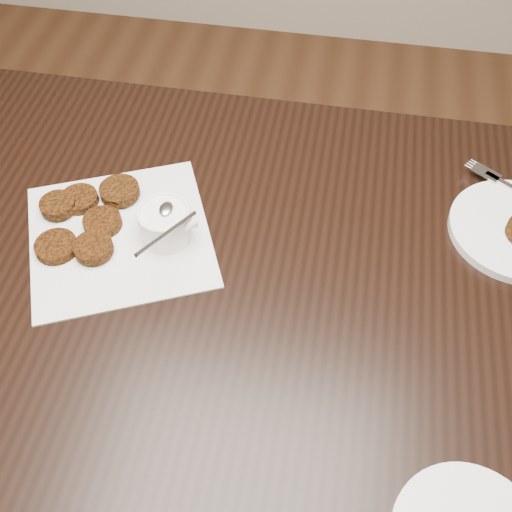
{
  "coord_description": "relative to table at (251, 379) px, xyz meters",
  "views": [
    {
      "loc": [
        0.15,
        -0.45,
        1.52
      ],
      "look_at": [
        0.05,
        0.11,
        0.8
      ],
      "focal_mm": 42.98,
      "sensor_mm": 36.0,
      "label": 1
    }
  ],
  "objects": [
    {
      "name": "floor",
      "position": [
        -0.04,
        -0.12,
        -0.38
      ],
      "size": [
        4.0,
        4.0,
        0.0
      ],
      "primitive_type": "plane",
      "color": "brown",
      "rests_on": "ground"
    },
    {
      "name": "table",
      "position": [
        0.0,
        0.0,
        0.0
      ],
      "size": [
        1.34,
        0.86,
        0.75
      ],
      "primitive_type": "cube",
      "color": "black",
      "rests_on": "floor"
    },
    {
      "name": "napkin",
      "position": [
        -0.22,
        0.03,
        0.38
      ],
      "size": [
        0.38,
        0.38,
        0.0
      ],
      "primitive_type": "cube",
      "rotation": [
        0.0,
        0.0,
        0.42
      ],
      "color": "white",
      "rests_on": "table"
    },
    {
      "name": "sauce_ramekin",
      "position": [
        -0.14,
        0.04,
        0.44
      ],
      "size": [
        0.12,
        0.12,
        0.12
      ],
      "primitive_type": null,
      "rotation": [
        0.0,
        0.0,
        0.09
      ],
      "color": "white",
      "rests_on": "napkin"
    },
    {
      "name": "patty_cluster",
      "position": [
        -0.29,
        0.05,
        0.39
      ],
      "size": [
        0.27,
        0.27,
        0.02
      ],
      "primitive_type": null,
      "rotation": [
        0.0,
        0.0,
        0.27
      ],
      "color": "#5E2E0C",
      "rests_on": "napkin"
    }
  ]
}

